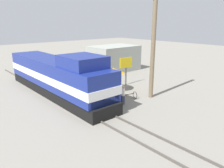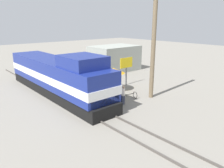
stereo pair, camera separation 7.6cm
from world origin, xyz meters
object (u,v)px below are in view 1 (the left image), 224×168
(billboard_sign, at_px, (126,65))
(person_bystander, at_px, (123,94))
(vendor_umbrella, at_px, (113,71))
(locomotive, at_px, (58,76))
(bicycle, at_px, (128,96))
(utility_pole, at_px, (154,39))

(billboard_sign, distance_m, person_bystander, 6.49)
(vendor_umbrella, bearing_deg, person_bystander, -119.11)
(locomotive, height_order, billboard_sign, locomotive)
(vendor_umbrella, xyz_separation_m, bicycle, (-0.75, -3.04, -1.87))
(vendor_umbrella, bearing_deg, billboard_sign, 16.39)
(utility_pole, distance_m, vendor_umbrella, 5.41)
(utility_pole, bearing_deg, locomotive, 134.89)
(utility_pole, height_order, billboard_sign, utility_pole)
(utility_pole, bearing_deg, billboard_sign, 75.97)
(billboard_sign, bearing_deg, utility_pole, -104.03)
(billboard_sign, bearing_deg, person_bystander, -136.69)
(locomotive, relative_size, person_bystander, 9.44)
(vendor_umbrella, bearing_deg, bicycle, -103.85)
(locomotive, distance_m, utility_pole, 9.91)
(utility_pole, distance_m, billboard_sign, 5.83)
(vendor_umbrella, height_order, bicycle, vendor_umbrella)
(billboard_sign, bearing_deg, vendor_umbrella, -163.61)
(utility_pole, relative_size, person_bystander, 6.34)
(vendor_umbrella, height_order, person_bystander, vendor_umbrella)
(utility_pole, height_order, bicycle, utility_pole)
(person_bystander, distance_m, bicycle, 1.48)
(person_bystander, bearing_deg, vendor_umbrella, 60.89)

